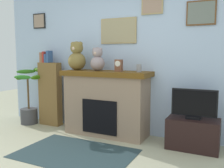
{
  "coord_description": "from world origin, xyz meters",
  "views": [
    {
      "loc": [
        1.55,
        -1.94,
        1.33
      ],
      "look_at": [
        -0.22,
        1.69,
        0.85
      ],
      "focal_mm": 40.07,
      "sensor_mm": 36.0,
      "label": 1
    }
  ],
  "objects_px": {
    "fireplace": "(106,103)",
    "potted_plant": "(29,102)",
    "bookshelf": "(50,92)",
    "teddy_bear_grey": "(98,60)",
    "television": "(194,104)",
    "mantel_clock": "(119,65)",
    "teddy_bear_brown": "(77,57)",
    "tv_stand": "(193,134)",
    "candle_jar": "(139,68)"
  },
  "relations": [
    {
      "from": "fireplace",
      "to": "potted_plant",
      "type": "xyz_separation_m",
      "value": [
        -1.65,
        -0.07,
        -0.13
      ]
    },
    {
      "from": "bookshelf",
      "to": "teddy_bear_grey",
      "type": "relative_size",
      "value": 3.63
    },
    {
      "from": "teddy_bear_grey",
      "to": "television",
      "type": "bearing_deg",
      "value": -1.19
    },
    {
      "from": "mantel_clock",
      "to": "teddy_bear_brown",
      "type": "relative_size",
      "value": 0.39
    },
    {
      "from": "tv_stand",
      "to": "teddy_bear_brown",
      "type": "xyz_separation_m",
      "value": [
        -1.96,
        0.03,
        1.07
      ]
    },
    {
      "from": "mantel_clock",
      "to": "teddy_bear_grey",
      "type": "height_order",
      "value": "teddy_bear_grey"
    },
    {
      "from": "potted_plant",
      "to": "teddy_bear_brown",
      "type": "relative_size",
      "value": 2.19
    },
    {
      "from": "fireplace",
      "to": "candle_jar",
      "type": "distance_m",
      "value": 0.82
    },
    {
      "from": "mantel_clock",
      "to": "fireplace",
      "type": "bearing_deg",
      "value": 175.29
    },
    {
      "from": "teddy_bear_brown",
      "to": "teddy_bear_grey",
      "type": "relative_size",
      "value": 1.27
    },
    {
      "from": "fireplace",
      "to": "tv_stand",
      "type": "bearing_deg",
      "value": -2.01
    },
    {
      "from": "fireplace",
      "to": "candle_jar",
      "type": "height_order",
      "value": "candle_jar"
    },
    {
      "from": "candle_jar",
      "to": "fireplace",
      "type": "bearing_deg",
      "value": 178.22
    },
    {
      "from": "tv_stand",
      "to": "teddy_bear_brown",
      "type": "height_order",
      "value": "teddy_bear_brown"
    },
    {
      "from": "potted_plant",
      "to": "mantel_clock",
      "type": "distance_m",
      "value": 2.02
    },
    {
      "from": "fireplace",
      "to": "teddy_bear_grey",
      "type": "relative_size",
      "value": 3.82
    },
    {
      "from": "potted_plant",
      "to": "teddy_bear_grey",
      "type": "bearing_deg",
      "value": 2.05
    },
    {
      "from": "fireplace",
      "to": "teddy_bear_brown",
      "type": "xyz_separation_m",
      "value": [
        -0.56,
        -0.02,
        0.75
      ]
    },
    {
      "from": "bookshelf",
      "to": "television",
      "type": "xyz_separation_m",
      "value": [
        2.63,
        -0.1,
        0.01
      ]
    },
    {
      "from": "television",
      "to": "bookshelf",
      "type": "bearing_deg",
      "value": 177.79
    },
    {
      "from": "television",
      "to": "mantel_clock",
      "type": "distance_m",
      "value": 1.28
    },
    {
      "from": "television",
      "to": "mantel_clock",
      "type": "height_order",
      "value": "mantel_clock"
    },
    {
      "from": "mantel_clock",
      "to": "television",
      "type": "bearing_deg",
      "value": -1.55
    },
    {
      "from": "television",
      "to": "teddy_bear_brown",
      "type": "distance_m",
      "value": 2.06
    },
    {
      "from": "mantel_clock",
      "to": "tv_stand",
      "type": "bearing_deg",
      "value": -1.48
    },
    {
      "from": "fireplace",
      "to": "bookshelf",
      "type": "relative_size",
      "value": 1.05
    },
    {
      "from": "fireplace",
      "to": "mantel_clock",
      "type": "xyz_separation_m",
      "value": [
        0.23,
        -0.02,
        0.62
      ]
    },
    {
      "from": "bookshelf",
      "to": "fireplace",
      "type": "bearing_deg",
      "value": -2.37
    },
    {
      "from": "fireplace",
      "to": "candle_jar",
      "type": "bearing_deg",
      "value": -1.78
    },
    {
      "from": "television",
      "to": "fireplace",
      "type": "bearing_deg",
      "value": 177.93
    },
    {
      "from": "fireplace",
      "to": "candle_jar",
      "type": "xyz_separation_m",
      "value": [
        0.57,
        -0.02,
        0.59
      ]
    },
    {
      "from": "teddy_bear_brown",
      "to": "mantel_clock",
      "type": "bearing_deg",
      "value": -0.04
    },
    {
      "from": "fireplace",
      "to": "television",
      "type": "distance_m",
      "value": 1.4
    },
    {
      "from": "mantel_clock",
      "to": "teddy_bear_grey",
      "type": "relative_size",
      "value": 0.49
    },
    {
      "from": "potted_plant",
      "to": "mantel_clock",
      "type": "bearing_deg",
      "value": 1.61
    },
    {
      "from": "bookshelf",
      "to": "mantel_clock",
      "type": "bearing_deg",
      "value": -2.74
    },
    {
      "from": "television",
      "to": "potted_plant",
      "type": "bearing_deg",
      "value": -179.61
    },
    {
      "from": "teddy_bear_brown",
      "to": "fireplace",
      "type": "bearing_deg",
      "value": 1.87
    },
    {
      "from": "tv_stand",
      "to": "candle_jar",
      "type": "distance_m",
      "value": 1.23
    },
    {
      "from": "potted_plant",
      "to": "teddy_bear_grey",
      "type": "height_order",
      "value": "teddy_bear_grey"
    },
    {
      "from": "tv_stand",
      "to": "mantel_clock",
      "type": "bearing_deg",
      "value": 178.52
    },
    {
      "from": "candle_jar",
      "to": "bookshelf",
      "type": "bearing_deg",
      "value": 177.82
    },
    {
      "from": "potted_plant",
      "to": "candle_jar",
      "type": "xyz_separation_m",
      "value": [
        2.22,
        0.05,
        0.71
      ]
    },
    {
      "from": "candle_jar",
      "to": "potted_plant",
      "type": "bearing_deg",
      "value": -178.61
    },
    {
      "from": "candle_jar",
      "to": "teddy_bear_brown",
      "type": "relative_size",
      "value": 0.25
    },
    {
      "from": "bookshelf",
      "to": "candle_jar",
      "type": "height_order",
      "value": "bookshelf"
    },
    {
      "from": "fireplace",
      "to": "teddy_bear_grey",
      "type": "distance_m",
      "value": 0.72
    },
    {
      "from": "mantel_clock",
      "to": "candle_jar",
      "type": "bearing_deg",
      "value": 0.2
    },
    {
      "from": "bookshelf",
      "to": "teddy_bear_grey",
      "type": "distance_m",
      "value": 1.23
    },
    {
      "from": "tv_stand",
      "to": "mantel_clock",
      "type": "relative_size",
      "value": 3.72
    }
  ]
}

